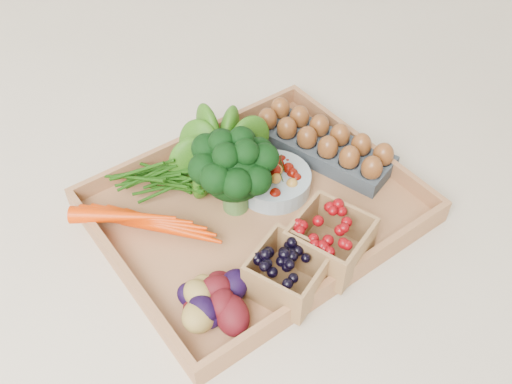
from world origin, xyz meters
TOP-DOWN VIEW (x-y plane):
  - ground at (0.00, 0.00)m, footprint 4.00×4.00m
  - tray at (0.00, 0.00)m, footprint 0.55×0.45m
  - carrots at (-0.18, 0.07)m, footprint 0.21×0.15m
  - lettuce at (0.00, 0.11)m, footprint 0.13×0.13m
  - broccoli at (-0.03, 0.03)m, footprint 0.16×0.16m
  - cherry_bowl at (0.06, 0.02)m, footprint 0.14×0.14m
  - egg_carton at (0.20, 0.04)m, footprint 0.18×0.31m
  - potatoes at (-0.19, -0.13)m, footprint 0.14×0.14m
  - punnet_blackberry at (-0.06, -0.17)m, footprint 0.14×0.14m
  - punnet_raspberry at (0.03, -0.16)m, footprint 0.15×0.15m

SIDE VIEW (x-z plane):
  - ground at x=0.00m, z-range 0.00..0.00m
  - tray at x=0.00m, z-range 0.00..0.01m
  - egg_carton at x=0.20m, z-range 0.01..0.05m
  - cherry_bowl at x=0.06m, z-range 0.01..0.05m
  - carrots at x=-0.18m, z-range 0.01..0.07m
  - punnet_blackberry at x=-0.06m, z-range 0.01..0.09m
  - potatoes at x=-0.19m, z-range 0.01..0.09m
  - punnet_raspberry at x=0.03m, z-range 0.01..0.10m
  - broccoli at x=-0.03m, z-range 0.02..0.14m
  - lettuce at x=0.00m, z-range 0.02..0.15m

